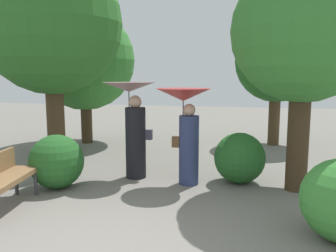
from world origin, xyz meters
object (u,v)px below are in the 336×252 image
(tree_mid_right, at_px, (305,16))
(person_left, at_px, (133,117))
(tree_near_right, at_px, (277,54))
(tree_mid_left, at_px, (51,12))
(person_right, at_px, (186,119))
(tree_near_left, at_px, (84,53))

(tree_mid_right, bearing_deg, person_left, 177.61)
(tree_near_right, bearing_deg, person_left, -126.56)
(person_left, relative_size, tree_near_right, 0.47)
(person_left, bearing_deg, tree_mid_left, 52.85)
(tree_near_right, bearing_deg, tree_mid_right, -89.30)
(person_right, distance_m, tree_mid_right, 2.69)
(person_left, height_order, tree_mid_left, tree_mid_left)
(person_left, distance_m, tree_mid_left, 3.69)
(person_right, relative_size, tree_near_right, 0.44)
(person_left, distance_m, tree_near_left, 4.37)
(tree_near_left, bearing_deg, person_right, -43.21)
(person_left, xyz_separation_m, tree_mid_left, (-2.50, 1.37, 2.35))
(person_left, height_order, tree_near_left, tree_near_left)
(tree_mid_right, bearing_deg, person_right, -177.90)
(person_right, bearing_deg, person_left, 71.20)
(person_right, distance_m, tree_mid_left, 4.57)
(person_left, relative_size, tree_near_left, 0.44)
(tree_near_right, xyz_separation_m, tree_mid_left, (-5.55, -2.74, 0.91))
(tree_near_right, relative_size, tree_mid_left, 0.73)
(person_left, distance_m, tree_near_right, 5.32)
(tree_near_left, relative_size, tree_mid_right, 0.96)
(person_left, bearing_deg, tree_near_right, -44.92)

